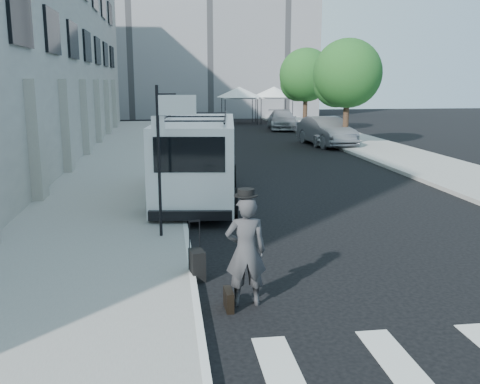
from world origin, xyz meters
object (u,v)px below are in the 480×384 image
object	(u,v)px
suitcase	(197,265)
parked_car_c	(282,120)
businessman	(246,251)
cargo_van	(197,159)
parked_car_a	(323,132)
parked_car_b	(326,131)
briefcase	(229,300)

from	to	relation	value
suitcase	parked_car_c	distance (m)	32.27
businessman	parked_car_c	distance (m)	33.31
parked_car_c	suitcase	bearing A→B (deg)	-98.87
businessman	suitcase	size ratio (longest dim) A/B	1.68
cargo_van	parked_car_a	distance (m)	16.38
suitcase	parked_car_a	xyz separation A→B (m)	(8.70, 21.04, 0.42)
parked_car_b	parked_car_c	bearing A→B (deg)	83.90
cargo_van	parked_car_b	xyz separation A→B (m)	(8.27, 13.49, -0.48)
businessman	cargo_van	xyz separation A→B (m)	(-0.32, 8.19, 0.37)
cargo_van	parked_car_c	size ratio (longest dim) A/B	1.40
suitcase	cargo_van	world-z (taller)	cargo_van
briefcase	suitcase	xyz separation A→B (m)	(-0.44, 1.43, 0.13)
briefcase	parked_car_b	distance (m)	23.36
suitcase	parked_car_c	world-z (taller)	parked_car_c
suitcase	parked_car_a	bearing A→B (deg)	57.56
businessman	parked_car_b	bearing A→B (deg)	-107.01
businessman	suitcase	world-z (taller)	businessman
parked_car_a	parked_car_c	distance (m)	10.11
businessman	cargo_van	size ratio (longest dim) A/B	0.27
cargo_van	suitcase	bearing A→B (deg)	-86.81
briefcase	suitcase	distance (m)	1.50
parked_car_b	parked_car_a	bearing A→B (deg)	82.44
cargo_van	parked_car_b	size ratio (longest dim) A/B	1.39
briefcase	parked_car_c	bearing A→B (deg)	73.74
cargo_van	parked_car_a	size ratio (longest dim) A/B	1.67
parked_car_c	cargo_van	bearing A→B (deg)	-102.00
parked_car_b	suitcase	bearing A→B (deg)	-120.64
cargo_van	parked_car_b	distance (m)	15.83
businessman	suitcase	xyz separation A→B (m)	(-0.75, 1.26, -0.65)
cargo_van	briefcase	bearing A→B (deg)	-83.18
businessman	parked_car_c	xyz separation A→B (m)	(7.68, 32.41, -0.21)
parked_car_c	briefcase	bearing A→B (deg)	-97.51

